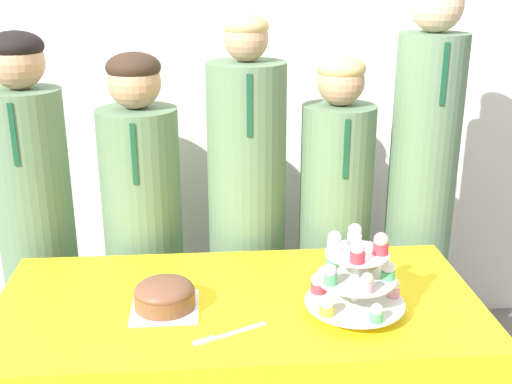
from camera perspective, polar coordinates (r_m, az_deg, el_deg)
wall_back at (r=2.93m, az=-2.92°, el=12.44°), size 9.00×0.06×2.70m
round_cake at (r=1.96m, az=-8.13°, el=-9.06°), size 0.20×0.20×0.10m
cake_knife at (r=1.83m, az=-3.43°, el=-12.77°), size 0.21×0.11×0.01m
cupcake_stand at (r=1.90m, az=8.79°, el=-7.35°), size 0.29×0.29×0.26m
student_0 at (r=2.61m, az=-18.81°, el=-3.74°), size 0.28×0.29×1.50m
student_1 at (r=2.56m, az=-9.89°, el=-4.57°), size 0.30×0.31×1.42m
student_2 at (r=2.53m, az=-0.80°, el=-3.23°), size 0.30×0.30×1.55m
student_3 at (r=2.60m, az=6.94°, el=-4.27°), size 0.28×0.29×1.40m
student_4 at (r=2.63m, az=14.36°, el=-0.82°), size 0.26×0.27×1.68m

